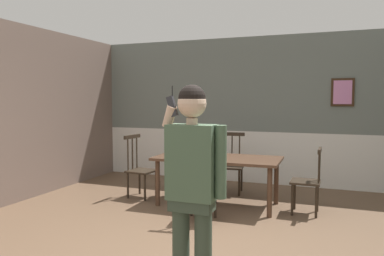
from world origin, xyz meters
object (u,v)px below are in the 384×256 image
chair_at_table_head (231,164)px  person_figure (193,178)px  chair_near_window (200,188)px  chair_by_doorway (308,181)px  dining_table (217,162)px  chair_opposite_corner (140,168)px

chair_at_table_head → person_figure: (0.65, -3.57, 0.52)m
chair_near_window → chair_at_table_head: (-0.04, 1.68, 0.04)m
chair_by_doorway → chair_at_table_head: 1.58m
chair_by_doorway → chair_at_table_head: chair_at_table_head is taller
dining_table → person_figure: person_figure is taller
chair_near_window → chair_at_table_head: bearing=83.7°
chair_opposite_corner → person_figure: bearing=41.8°
dining_table → chair_near_window: chair_near_window is taller
person_figure → chair_at_table_head: bearing=-80.1°
chair_by_doorway → chair_opposite_corner: (-2.67, -0.04, 0.01)m
chair_by_doorway → person_figure: (-0.70, -2.75, 0.54)m
dining_table → chair_near_window: bearing=-88.8°
chair_opposite_corner → person_figure: (1.97, -2.71, 0.53)m
chair_near_window → chair_by_doorway: (1.32, 0.86, 0.02)m
chair_at_table_head → person_figure: 3.67m
chair_opposite_corner → chair_by_doorway: bearing=96.6°
chair_by_doorway → chair_at_table_head: (-1.35, 0.82, 0.02)m
dining_table → chair_by_doorway: 1.35m
dining_table → chair_opposite_corner: 1.35m
chair_at_table_head → chair_opposite_corner: 1.57m
chair_near_window → person_figure: (0.62, -1.89, 0.55)m
dining_table → chair_opposite_corner: chair_opposite_corner is taller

